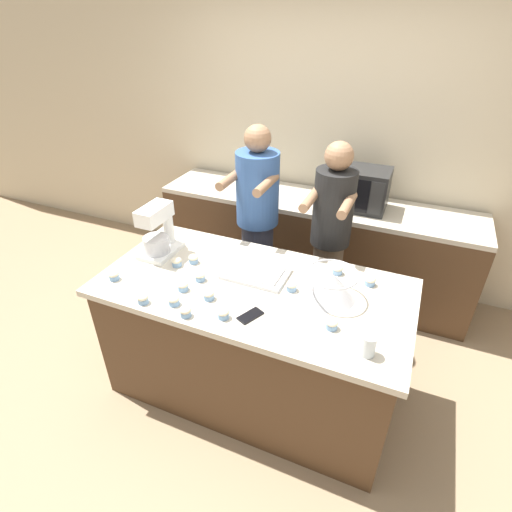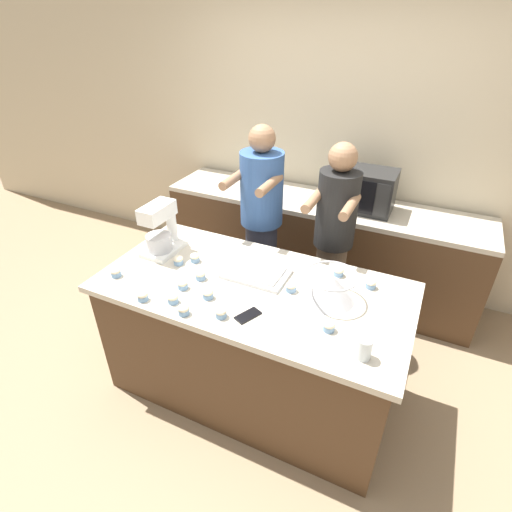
{
  "view_description": "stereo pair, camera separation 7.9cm",
  "coord_description": "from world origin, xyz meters",
  "views": [
    {
      "loc": [
        0.79,
        -1.79,
        2.31
      ],
      "look_at": [
        0.0,
        0.05,
        1.07
      ],
      "focal_mm": 28.0,
      "sensor_mm": 36.0,
      "label": 1
    },
    {
      "loc": [
        0.86,
        -1.76,
        2.31
      ],
      "look_at": [
        0.0,
        0.05,
        1.07
      ],
      "focal_mm": 28.0,
      "sensor_mm": 36.0,
      "label": 2
    }
  ],
  "objects": [
    {
      "name": "ground_plane",
      "position": [
        0.0,
        0.0,
        0.0
      ],
      "size": [
        16.0,
        16.0,
        0.0
      ],
      "primitive_type": "plane",
      "color": "#937A5B"
    },
    {
      "name": "back_wall",
      "position": [
        0.0,
        1.72,
        1.35
      ],
      "size": [
        10.0,
        0.06,
        2.7
      ],
      "color": "beige",
      "rests_on": "ground_plane"
    },
    {
      "name": "island_counter",
      "position": [
        0.0,
        0.0,
        0.45
      ],
      "size": [
        1.89,
        0.94,
        0.89
      ],
      "color": "#4C331E",
      "rests_on": "ground_plane"
    },
    {
      "name": "back_counter",
      "position": [
        0.0,
        1.37,
        0.45
      ],
      "size": [
        2.8,
        0.6,
        0.89
      ],
      "color": "#4C331E",
      "rests_on": "ground_plane"
    },
    {
      "name": "person_left",
      "position": [
        -0.3,
        0.77,
        0.87
      ],
      "size": [
        0.34,
        0.5,
        1.64
      ],
      "color": "#33384C",
      "rests_on": "ground_plane"
    },
    {
      "name": "person_right",
      "position": [
        0.28,
        0.76,
        0.85
      ],
      "size": [
        0.31,
        0.48,
        1.59
      ],
      "color": "brown",
      "rests_on": "ground_plane"
    },
    {
      "name": "stand_mixer",
      "position": [
        -0.73,
        0.09,
        1.04
      ],
      "size": [
        0.2,
        0.3,
        0.35
      ],
      "color": "white",
      "rests_on": "island_counter"
    },
    {
      "name": "mixing_bowl",
      "position": [
        0.46,
        0.07,
        0.98
      ],
      "size": [
        0.3,
        0.3,
        0.17
      ],
      "color": "#BCBCC1",
      "rests_on": "island_counter"
    },
    {
      "name": "baking_tray",
      "position": [
        -0.03,
        0.11,
        0.91
      ],
      "size": [
        0.39,
        0.27,
        0.04
      ],
      "color": "silver",
      "rests_on": "island_counter"
    },
    {
      "name": "microwave_oven",
      "position": [
        0.34,
        1.37,
        1.06
      ],
      "size": [
        0.5,
        0.33,
        0.33
      ],
      "color": "black",
      "rests_on": "back_counter"
    },
    {
      "name": "cell_phone",
      "position": [
        0.1,
        -0.27,
        0.89
      ],
      "size": [
        0.12,
        0.16,
        0.01
      ],
      "color": "black",
      "rests_on": "island_counter"
    },
    {
      "name": "drinking_glass",
      "position": [
        0.73,
        -0.3,
        0.95
      ],
      "size": [
        0.07,
        0.07,
        0.12
      ],
      "color": "silver",
      "rests_on": "island_counter"
    },
    {
      "name": "cupcake_0",
      "position": [
        -0.5,
        -0.4,
        0.92
      ],
      "size": [
        0.06,
        0.06,
        0.06
      ],
      "color": "#759EC6",
      "rests_on": "island_counter"
    },
    {
      "name": "cupcake_1",
      "position": [
        0.23,
        0.04,
        0.92
      ],
      "size": [
        0.06,
        0.06,
        0.06
      ],
      "color": "#759EC6",
      "rests_on": "island_counter"
    },
    {
      "name": "cupcake_2",
      "position": [
        -0.54,
        0.0,
        0.92
      ],
      "size": [
        0.06,
        0.06,
        0.06
      ],
      "color": "#759EC6",
      "rests_on": "island_counter"
    },
    {
      "name": "cupcake_3",
      "position": [
        -0.32,
        -0.08,
        0.92
      ],
      "size": [
        0.06,
        0.06,
        0.06
      ],
      "color": "#759EC6",
      "rests_on": "island_counter"
    },
    {
      "name": "cupcake_4",
      "position": [
        -0.03,
        -0.34,
        0.92
      ],
      "size": [
        0.06,
        0.06,
        0.06
      ],
      "color": "#759EC6",
      "rests_on": "island_counter"
    },
    {
      "name": "cupcake_5",
      "position": [
        -0.33,
        -0.35,
        0.92
      ],
      "size": [
        0.06,
        0.06,
        0.06
      ],
      "color": "#759EC6",
      "rests_on": "island_counter"
    },
    {
      "name": "cupcake_6",
      "position": [
        0.53,
        -0.19,
        0.92
      ],
      "size": [
        0.06,
        0.06,
        0.06
      ],
      "color": "#759EC6",
      "rests_on": "island_counter"
    },
    {
      "name": "cupcake_7",
      "position": [
        -0.22,
        -0.41,
        0.92
      ],
      "size": [
        0.06,
        0.06,
        0.06
      ],
      "color": "#759EC6",
      "rests_on": "island_counter"
    },
    {
      "name": "cupcake_8",
      "position": [
        0.44,
        0.32,
        0.92
      ],
      "size": [
        0.06,
        0.06,
        0.06
      ],
      "color": "#759EC6",
      "rests_on": "island_counter"
    },
    {
      "name": "cupcake_9",
      "position": [
        -0.18,
        -0.23,
        0.92
      ],
      "size": [
        0.06,
        0.06,
        0.06
      ],
      "color": "#759EC6",
      "rests_on": "island_counter"
    },
    {
      "name": "cupcake_10",
      "position": [
        -0.81,
        -0.28,
        0.92
      ],
      "size": [
        0.06,
        0.06,
        0.06
      ],
      "color": "#759EC6",
      "rests_on": "island_counter"
    },
    {
      "name": "cupcake_11",
      "position": [
        -0.46,
        0.07,
        0.92
      ],
      "size": [
        0.06,
        0.06,
        0.06
      ],
      "color": "#759EC6",
      "rests_on": "island_counter"
    },
    {
      "name": "cupcake_12",
      "position": [
        -0.36,
        -0.21,
        0.92
      ],
      "size": [
        0.06,
        0.06,
        0.06
      ],
      "color": "#759EC6",
      "rests_on": "island_counter"
    },
    {
      "name": "cupcake_13",
      "position": [
        0.65,
        0.28,
        0.92
      ],
      "size": [
        0.06,
        0.06,
        0.06
      ],
      "color": "#759EC6",
      "rests_on": "island_counter"
    }
  ]
}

